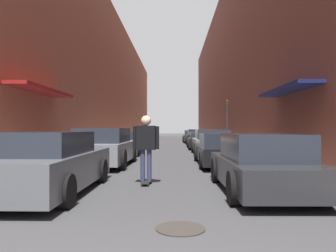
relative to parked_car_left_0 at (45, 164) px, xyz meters
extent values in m
plane|color=#38383A|center=(2.39, 20.17, -0.64)|extent=(141.99, 141.99, 0.00)
cube|color=gray|center=(-1.89, 26.62, -0.58)|extent=(1.80, 64.54, 0.12)
cube|color=gray|center=(6.68, 26.62, -0.58)|extent=(1.80, 64.54, 0.12)
cube|color=brown|center=(-4.79, 26.62, 5.69)|extent=(4.00, 64.54, 12.66)
cube|color=maroon|center=(-2.39, 5.65, 2.26)|extent=(1.00, 4.80, 0.12)
cube|color=brown|center=(9.58, 26.62, 7.00)|extent=(4.00, 64.54, 15.29)
cube|color=#141947|center=(7.18, 5.65, 2.26)|extent=(1.00, 4.80, 0.12)
cube|color=#515459|center=(0.00, 0.05, -0.13)|extent=(1.93, 4.49, 0.70)
cube|color=#232833|center=(0.00, -0.17, 0.46)|extent=(1.69, 2.34, 0.47)
cylinder|color=black|center=(-0.94, 1.44, -0.34)|extent=(0.18, 0.61, 0.61)
cylinder|color=black|center=(0.94, 1.44, -0.34)|extent=(0.18, 0.61, 0.61)
cylinder|color=black|center=(0.94, -1.34, -0.34)|extent=(0.18, 0.61, 0.61)
cube|color=gray|center=(0.16, 5.34, -0.10)|extent=(1.98, 4.53, 0.70)
cube|color=#232833|center=(0.16, 5.11, 0.52)|extent=(1.71, 2.37, 0.53)
cylinder|color=black|center=(-0.77, 6.73, -0.29)|extent=(0.18, 0.72, 0.72)
cylinder|color=black|center=(1.08, 6.73, -0.29)|extent=(0.18, 0.72, 0.72)
cylinder|color=black|center=(-0.77, 3.94, -0.29)|extent=(0.18, 0.72, 0.72)
cylinder|color=black|center=(1.08, 3.94, -0.29)|extent=(0.18, 0.72, 0.72)
cube|color=navy|center=(0.05, 10.69, -0.17)|extent=(1.89, 4.18, 0.57)
cube|color=#232833|center=(0.05, 10.48, 0.35)|extent=(1.65, 2.18, 0.48)
cylinder|color=black|center=(-0.87, 11.98, -0.30)|extent=(0.18, 0.68, 0.68)
cylinder|color=black|center=(0.96, 11.98, -0.30)|extent=(0.18, 0.68, 0.68)
cylinder|color=black|center=(-0.87, 9.40, -0.30)|extent=(0.18, 0.68, 0.68)
cylinder|color=black|center=(0.96, 9.40, -0.30)|extent=(0.18, 0.68, 0.68)
cube|color=#232326|center=(4.73, 0.25, -0.18)|extent=(1.75, 4.17, 0.56)
cube|color=#232833|center=(4.73, 0.04, 0.37)|extent=(1.52, 2.18, 0.55)
cylinder|color=black|center=(3.90, 1.53, -0.32)|extent=(0.18, 0.64, 0.64)
cylinder|color=black|center=(5.57, 1.53, -0.32)|extent=(0.18, 0.64, 0.64)
cylinder|color=black|center=(3.90, -1.04, -0.32)|extent=(0.18, 0.64, 0.64)
cylinder|color=black|center=(5.57, -1.04, -0.32)|extent=(0.18, 0.64, 0.64)
cube|color=black|center=(4.61, 5.65, -0.19)|extent=(1.77, 4.72, 0.57)
cube|color=#232833|center=(4.61, 5.42, 0.34)|extent=(1.54, 2.46, 0.48)
cylinder|color=black|center=(3.76, 7.11, -0.33)|extent=(0.18, 0.62, 0.62)
cylinder|color=black|center=(5.46, 7.11, -0.33)|extent=(0.18, 0.62, 0.62)
cylinder|color=black|center=(3.76, 4.20, -0.33)|extent=(0.18, 0.62, 0.62)
cylinder|color=black|center=(5.46, 4.20, -0.33)|extent=(0.18, 0.62, 0.62)
cube|color=gray|center=(4.82, 10.75, -0.12)|extent=(1.93, 4.19, 0.67)
cube|color=#232833|center=(4.82, 10.54, 0.46)|extent=(1.69, 2.18, 0.50)
cylinder|color=black|center=(3.88, 12.05, -0.30)|extent=(0.18, 0.68, 0.68)
cylinder|color=black|center=(5.77, 12.05, -0.30)|extent=(0.18, 0.68, 0.68)
cylinder|color=black|center=(3.88, 9.45, -0.30)|extent=(0.18, 0.68, 0.68)
cylinder|color=black|center=(5.77, 9.45, -0.30)|extent=(0.18, 0.68, 0.68)
cube|color=black|center=(4.66, 15.85, -0.18)|extent=(1.83, 4.25, 0.57)
cube|color=#232833|center=(4.66, 15.64, 0.31)|extent=(1.58, 2.22, 0.40)
cylinder|color=black|center=(3.80, 17.16, -0.32)|extent=(0.18, 0.64, 0.64)
cylinder|color=black|center=(5.52, 17.16, -0.32)|extent=(0.18, 0.64, 0.64)
cylinder|color=black|center=(3.80, 14.54, -0.32)|extent=(0.18, 0.64, 0.64)
cylinder|color=black|center=(5.52, 14.54, -0.32)|extent=(0.18, 0.64, 0.64)
cube|color=black|center=(4.75, 21.25, -0.11)|extent=(1.82, 3.92, 0.68)
cube|color=#232833|center=(4.75, 21.06, 0.47)|extent=(1.59, 2.04, 0.47)
cylinder|color=black|center=(3.87, 22.47, -0.29)|extent=(0.18, 0.71, 0.71)
cylinder|color=black|center=(5.63, 22.47, -0.29)|extent=(0.18, 0.71, 0.71)
cylinder|color=black|center=(3.87, 20.04, -0.29)|extent=(0.18, 0.71, 0.71)
cylinder|color=black|center=(5.63, 20.04, -0.29)|extent=(0.18, 0.71, 0.71)
cube|color=#232326|center=(4.66, 26.31, -0.17)|extent=(1.94, 4.66, 0.59)
cube|color=#232833|center=(4.66, 26.08, 0.36)|extent=(1.69, 2.43, 0.46)
cylinder|color=black|center=(3.73, 27.75, -0.32)|extent=(0.18, 0.65, 0.65)
cylinder|color=black|center=(5.60, 27.75, -0.32)|extent=(0.18, 0.65, 0.65)
cylinder|color=black|center=(3.73, 24.87, -0.32)|extent=(0.18, 0.65, 0.65)
cylinder|color=black|center=(5.60, 24.87, -0.32)|extent=(0.18, 0.65, 0.65)
cube|color=black|center=(2.10, 1.22, -0.58)|extent=(0.20, 0.78, 0.02)
cylinder|color=beige|center=(2.02, 1.47, -0.62)|extent=(0.03, 0.06, 0.06)
cylinder|color=beige|center=(2.18, 1.47, -0.62)|extent=(0.03, 0.06, 0.06)
cylinder|color=beige|center=(2.02, 0.97, -0.62)|extent=(0.03, 0.06, 0.06)
cylinder|color=beige|center=(2.18, 0.97, -0.62)|extent=(0.03, 0.06, 0.06)
cylinder|color=#2D3351|center=(2.02, 1.22, -0.17)|extent=(0.12, 0.12, 0.80)
cylinder|color=#2D3351|center=(2.18, 1.22, -0.17)|extent=(0.12, 0.12, 0.80)
cube|color=black|center=(2.10, 1.22, 0.53)|extent=(0.48, 0.21, 0.61)
sphere|color=beige|center=(2.10, 1.22, 0.97)|extent=(0.25, 0.25, 0.25)
cylinder|color=black|center=(1.82, 1.22, 0.53)|extent=(0.10, 0.10, 0.58)
cylinder|color=black|center=(2.39, 1.22, 0.53)|extent=(0.10, 0.10, 0.58)
cylinder|color=#332D28|center=(2.91, -2.46, -0.63)|extent=(0.70, 0.70, 0.02)
cylinder|color=#2D2D2D|center=(7.03, 19.34, 1.29)|extent=(0.10, 0.10, 3.62)
cube|color=#332D0F|center=(7.03, 19.34, 2.87)|extent=(0.16, 0.16, 0.45)
sphere|color=red|center=(7.03, 19.26, 2.98)|extent=(0.11, 0.11, 0.11)
camera|label=1|loc=(2.83, -7.05, 0.76)|focal=35.00mm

